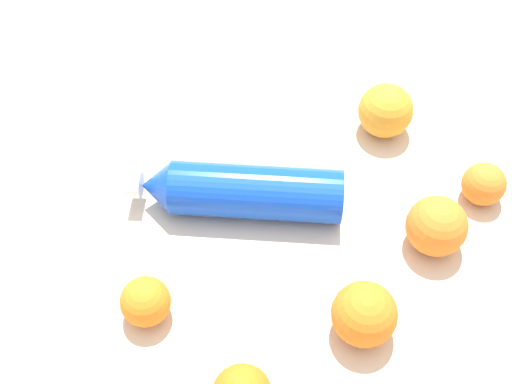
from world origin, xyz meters
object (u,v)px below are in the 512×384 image
Objects in this scene: orange_1 at (386,111)px; water_bottle at (239,191)px; orange_2 at (437,226)px; orange_4 at (146,302)px; orange_5 at (364,314)px; orange_3 at (484,184)px.

water_bottle is at bearing 42.21° from orange_1.
orange_4 is at bearing 23.69° from orange_2.
water_bottle reaches higher than orange_4.
orange_1 is 0.45m from orange_4.
water_bottle is at bearing -43.11° from orange_5.
water_bottle is 0.20m from orange_4.
orange_2 is (-0.07, 0.20, -0.00)m from orange_1.
orange_3 is (-0.07, -0.09, -0.01)m from orange_2.
orange_1 is 0.34m from orange_5.
orange_1 is 0.18m from orange_3.
orange_4 is at bearing 60.19° from water_bottle.
water_bottle is 0.26m from orange_1.
water_bottle is 0.24m from orange_5.
orange_5 is (0.16, 0.23, 0.01)m from orange_3.
orange_2 is at bearing -156.31° from orange_4.
orange_2 is at bearing 109.20° from orange_1.
orange_2 is 0.17m from orange_5.
orange_3 is at bearing -172.87° from water_bottle.
orange_5 is (-0.18, 0.16, 0.00)m from water_bottle.
orange_2 is 1.01× the size of orange_5.
orange_2 reaches higher than water_bottle.
orange_4 reaches higher than orange_3.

